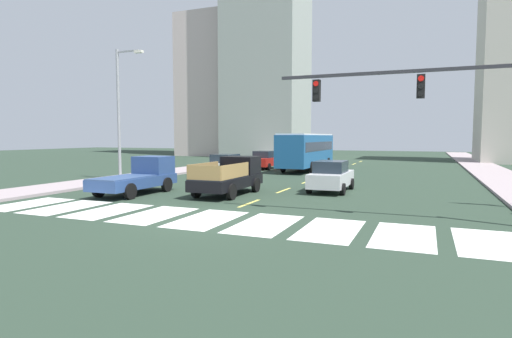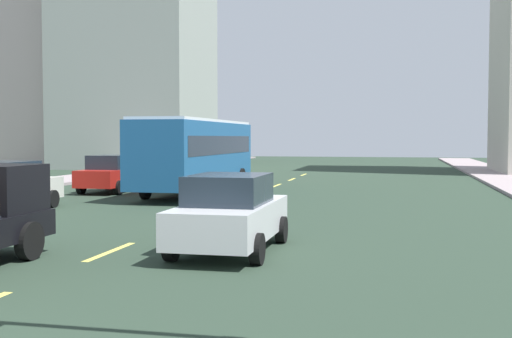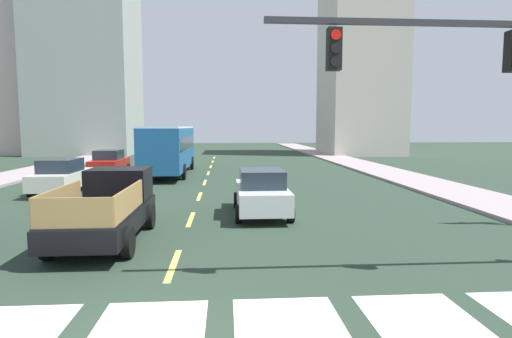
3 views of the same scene
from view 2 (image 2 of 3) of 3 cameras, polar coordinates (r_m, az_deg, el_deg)
name	(u,v)px [view 2 (image 2 of 3)]	position (r m, az deg, el deg)	size (l,w,h in m)	color
lane_dash_1	(110,252)	(14.63, -12.87, -7.20)	(0.16, 2.40, 0.01)	#D9C952
lane_dash_2	(184,222)	(19.22, -6.46, -4.75)	(0.16, 2.40, 0.01)	#D9C952
lane_dash_3	(227,205)	(23.97, -2.57, -3.23)	(0.16, 2.40, 0.01)	#D9C952
lane_dash_4	(256,194)	(28.80, 0.01, -2.21)	(0.16, 2.40, 0.01)	#D9C952
lane_dash_5	(277,185)	(33.68, 1.85, -1.48)	(0.16, 2.40, 0.01)	#D9C952
lane_dash_6	(292,179)	(38.60, 3.21, -0.93)	(0.16, 2.40, 0.01)	#D9C952
lane_dash_7	(304,175)	(43.53, 4.27, -0.51)	(0.16, 2.40, 0.01)	#D9C952
city_bus	(197,150)	(28.83, -5.31, 1.67)	(2.72, 10.80, 3.32)	#1B5184
sedan_near_left	(230,213)	(14.18, -2.31, -3.95)	(2.02, 4.40, 1.72)	silver
sedan_far	(7,186)	(23.44, -21.37, -1.46)	(2.02, 4.40, 1.72)	beige
sedan_near_right	(113,174)	(30.38, -12.68, -0.40)	(2.02, 4.40, 1.72)	red
block_mid_right	(39,42)	(62.61, -18.83, 10.69)	(8.31, 11.04, 22.52)	beige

